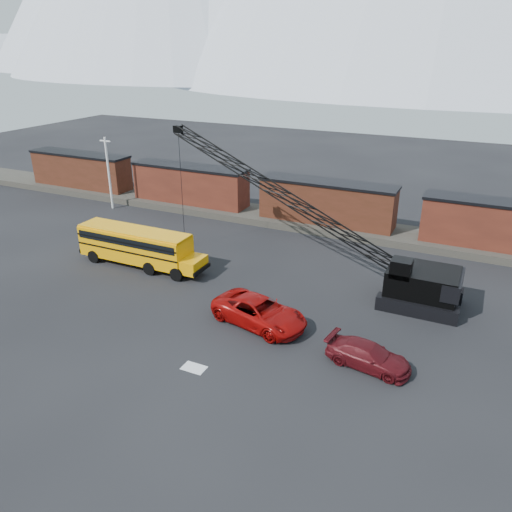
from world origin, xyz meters
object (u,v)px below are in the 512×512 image
(school_bus, at_px, (138,246))
(crawler_crane, at_px, (289,199))
(red_pickup, at_px, (260,312))
(maroon_suv, at_px, (368,356))

(school_bus, xyz_separation_m, crawler_crane, (11.69, 4.15, 4.43))
(red_pickup, distance_m, crawler_crane, 10.14)
(crawler_crane, bearing_deg, maroon_suv, -47.73)
(red_pickup, distance_m, maroon_suv, 7.86)
(school_bus, bearing_deg, maroon_suv, -15.91)
(red_pickup, relative_size, maroon_suv, 1.33)
(red_pickup, height_order, maroon_suv, red_pickup)
(school_bus, height_order, maroon_suv, school_bus)
(red_pickup, bearing_deg, school_bus, 85.14)
(red_pickup, xyz_separation_m, crawler_crane, (-1.49, 8.51, 5.30))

